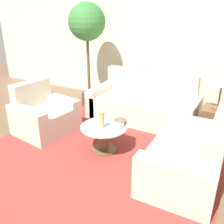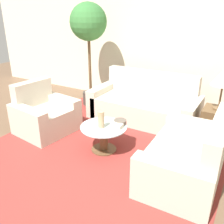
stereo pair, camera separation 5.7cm
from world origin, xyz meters
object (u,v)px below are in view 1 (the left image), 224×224
(armchair, at_px, (43,116))
(book_stack, at_px, (117,126))
(loveseat, at_px, (192,159))
(bowl, at_px, (120,122))
(potted_plant, at_px, (87,29))
(sofa_main, at_px, (144,105))
(coffee_table, at_px, (104,135))
(table_lamp, at_px, (223,77))
(vase, at_px, (101,120))

(armchair, bearing_deg, book_stack, -82.10)
(loveseat, distance_m, bowl, 1.18)
(bowl, bearing_deg, loveseat, -10.92)
(loveseat, bearing_deg, potted_plant, -121.95)
(potted_plant, distance_m, book_stack, 2.44)
(sofa_main, bearing_deg, coffee_table, -92.69)
(coffee_table, distance_m, bowl, 0.32)
(table_lamp, bearing_deg, loveseat, -94.02)
(loveseat, xyz_separation_m, potted_plant, (-2.63, 1.57, 1.37))
(vase, bearing_deg, table_lamp, 42.19)
(sofa_main, bearing_deg, armchair, -134.42)
(coffee_table, height_order, book_stack, book_stack)
(potted_plant, bearing_deg, table_lamp, -6.36)
(book_stack, bearing_deg, sofa_main, 96.84)
(armchair, xyz_separation_m, book_stack, (1.47, 0.02, 0.16))
(vase, relative_size, bowl, 1.29)
(table_lamp, height_order, potted_plant, potted_plant)
(table_lamp, bearing_deg, coffee_table, -138.64)
(sofa_main, relative_size, coffee_table, 2.93)
(coffee_table, relative_size, vase, 2.76)
(sofa_main, relative_size, table_lamp, 3.07)
(sofa_main, distance_m, armchair, 1.93)
(vase, xyz_separation_m, bowl, (0.19, 0.24, -0.10))
(sofa_main, height_order, book_stack, sofa_main)
(loveseat, height_order, vase, loveseat)
(loveseat, bearing_deg, bowl, -102.09)
(coffee_table, relative_size, table_lamp, 1.05)
(vase, bearing_deg, book_stack, 28.40)
(armchair, bearing_deg, sofa_main, -37.15)
(coffee_table, bearing_deg, book_stack, 18.06)
(loveseat, relative_size, book_stack, 8.51)
(coffee_table, height_order, potted_plant, potted_plant)
(loveseat, height_order, coffee_table, loveseat)
(coffee_table, relative_size, potted_plant, 0.33)
(armchair, bearing_deg, loveseat, -84.29)
(sofa_main, relative_size, potted_plant, 0.95)
(vase, height_order, book_stack, vase)
(table_lamp, relative_size, potted_plant, 0.31)
(sofa_main, height_order, armchair, sofa_main)
(table_lamp, xyz_separation_m, vase, (-1.42, -1.29, -0.53))
(armchair, relative_size, bowl, 5.26)
(armchair, distance_m, coffee_table, 1.28)
(armchair, relative_size, potted_plant, 0.48)
(vase, bearing_deg, bowl, 52.93)
(armchair, height_order, loveseat, loveseat)
(potted_plant, bearing_deg, coffee_table, -49.66)
(armchair, bearing_deg, table_lamp, -58.78)
(sofa_main, relative_size, loveseat, 1.40)
(bowl, bearing_deg, armchair, -174.08)
(vase, distance_m, book_stack, 0.25)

